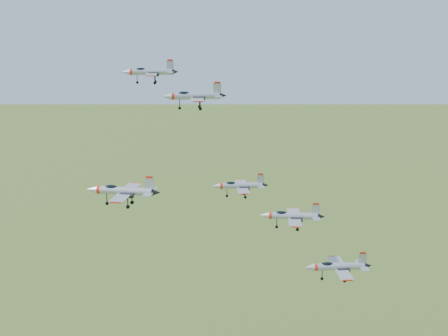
# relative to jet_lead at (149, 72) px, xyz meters

# --- Properties ---
(jet_lead) EXTENTS (12.17, 10.25, 3.27)m
(jet_lead) POSITION_rel_jet_lead_xyz_m (0.00, 0.00, 0.00)
(jet_lead) COLOR #A3A7B0
(jet_left_high) EXTENTS (12.70, 10.77, 3.44)m
(jet_left_high) POSITION_rel_jet_lead_xyz_m (11.64, -9.76, -3.41)
(jet_left_high) COLOR #A3A7B0
(jet_right_high) EXTENTS (12.77, 10.48, 3.43)m
(jet_right_high) POSITION_rel_jet_lead_xyz_m (4.61, -34.42, -15.66)
(jet_right_high) COLOR #A3A7B0
(jet_left_low) EXTENTS (11.43, 9.64, 3.08)m
(jet_left_low) POSITION_rel_jet_lead_xyz_m (21.08, -11.43, -20.87)
(jet_left_low) COLOR #A3A7B0
(jet_right_low) EXTENTS (11.32, 9.39, 3.02)m
(jet_right_low) POSITION_rel_jet_lead_xyz_m (32.29, -27.84, -20.80)
(jet_right_low) COLOR #A3A7B0
(jet_trail) EXTENTS (13.34, 11.27, 3.60)m
(jet_trail) POSITION_rel_jet_lead_xyz_m (40.89, -15.30, -35.18)
(jet_trail) COLOR #A3A7B0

